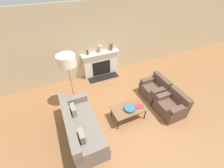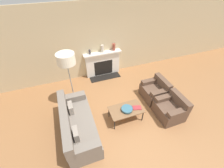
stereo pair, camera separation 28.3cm
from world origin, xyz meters
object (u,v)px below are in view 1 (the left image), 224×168
couch (81,127)px  floor_lamp (67,63)px  armchair_near (172,106)px  mantel_vase_left (88,53)px  coffee_table (128,109)px  fireplace (101,64)px  book (139,106)px  armchair_far (155,89)px  bowl (130,108)px  mantel_vase_center_left (100,49)px  mantel_vase_center_right (111,47)px

couch → floor_lamp: size_ratio=1.03×
armchair_near → mantel_vase_left: size_ratio=4.41×
armchair_near → coffee_table: 1.41m
fireplace → mantel_vase_left: mantel_vase_left is taller
coffee_table → mantel_vase_left: 2.70m
armchair_near → book: (-1.03, 0.30, 0.14)m
armchair_far → bowl: (-1.35, -0.57, 0.18)m
mantel_vase_center_left → mantel_vase_center_right: bearing=0.0°
mantel_vase_center_left → bowl: bearing=-91.5°
coffee_table → floor_lamp: size_ratio=0.52×
couch → mantel_vase_left: (1.04, 2.55, 0.80)m
floor_lamp → mantel_vase_center_right: bearing=34.8°
book → mantel_vase_left: mantel_vase_left is taller
fireplace → mantel_vase_center_right: bearing=1.8°
armchair_far → coffee_table: armchair_far is taller
coffee_table → fireplace: bearing=88.5°
couch → armchair_far: 2.88m
bowl → armchair_far: bearing=22.8°
couch → coffee_table: 1.47m
bowl → book: bearing=-4.4°
fireplace → coffee_table: size_ratio=1.55×
couch → armchair_far: bearing=-79.5°
mantel_vase_center_right → coffee_table: bearing=-102.3°
couch → mantel_vase_left: mantel_vase_left is taller
mantel_vase_center_right → floor_lamp: bearing=-145.2°
book → mantel_vase_center_right: (0.23, 2.62, 0.75)m
bowl → mantel_vase_center_left: bearing=88.5°
armchair_near → mantel_vase_center_left: (-1.28, 2.92, 0.90)m
armchair_far → mantel_vase_left: 2.84m
book → mantel_vase_center_left: mantel_vase_center_left is taller
couch → armchair_near: couch is taller
armchair_near → fireplace: bearing=-155.9°
fireplace → couch: bearing=-121.1°
couch → mantel_vase_center_left: size_ratio=6.62×
floor_lamp → mantel_vase_center_left: (1.45, 1.34, -0.48)m
armchair_near → book: 1.08m
armchair_near → mantel_vase_left: mantel_vase_left is taller
mantel_vase_left → mantel_vase_center_left: size_ratio=0.62×
mantel_vase_left → mantel_vase_center_right: mantel_vase_center_right is taller
book → floor_lamp: 2.46m
mantel_vase_center_left → armchair_near: bearing=-66.3°
couch → mantel_vase_center_left: (1.55, 2.55, 0.86)m
armchair_near → mantel_vase_center_right: (-0.81, 2.92, 0.89)m
fireplace → armchair_far: (1.30, -2.02, -0.21)m
couch → book: couch is taller
couch → armchair_far: size_ratio=2.41×
floor_lamp → mantel_vase_center_left: bearing=42.8°
floor_lamp → mantel_vase_center_left: size_ratio=6.41×
fireplace → mantel_vase_center_left: (0.01, 0.02, 0.69)m
couch → mantel_vase_center_left: bearing=-31.2°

